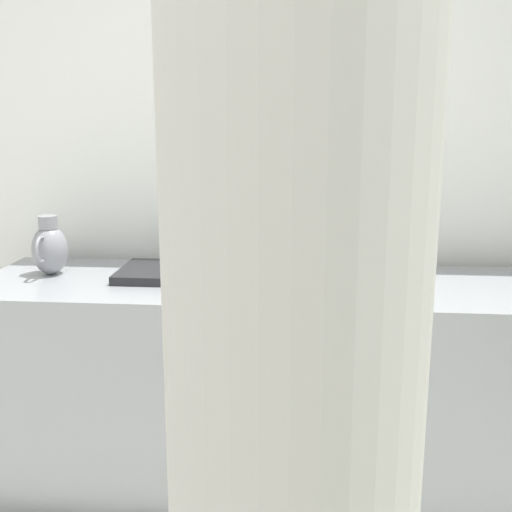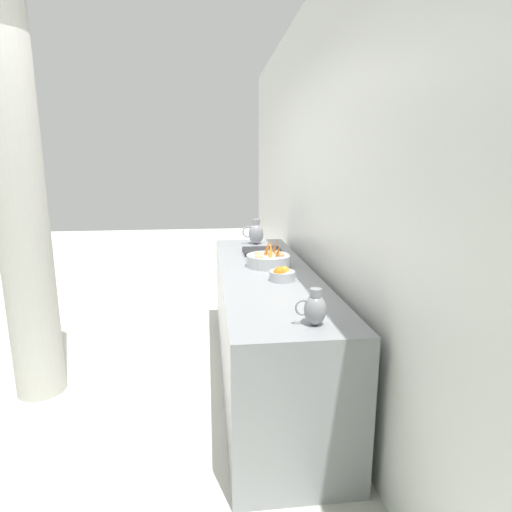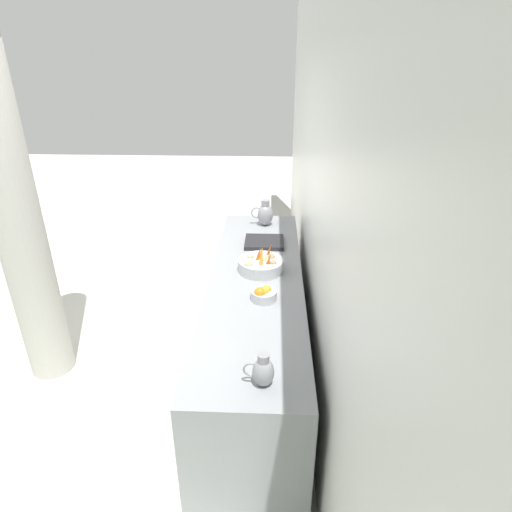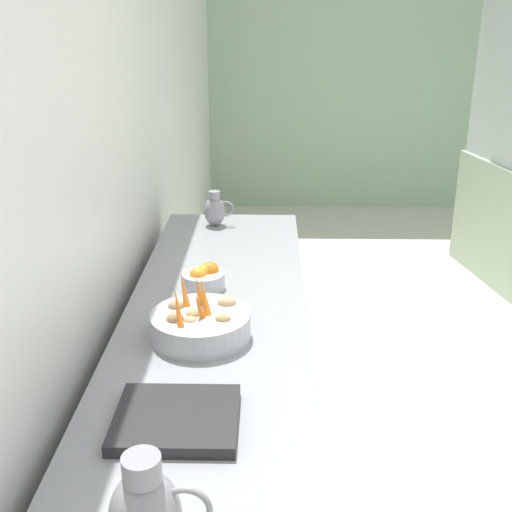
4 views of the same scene
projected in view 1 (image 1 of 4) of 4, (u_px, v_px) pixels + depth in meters
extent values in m
cube|color=white|center=(417.00, 127.00, 2.84)|extent=(0.10, 8.59, 3.00)
cube|color=gray|center=(300.00, 384.00, 2.67)|extent=(0.70, 2.67, 0.89)
cylinder|color=#ADAFB5|center=(275.00, 269.00, 2.61)|extent=(0.35, 0.35, 0.09)
torus|color=#ADAFB5|center=(275.00, 279.00, 2.62)|extent=(0.20, 0.20, 0.01)
cone|color=orange|center=(296.00, 245.00, 2.64)|extent=(0.06, 0.10, 0.15)
cone|color=orange|center=(278.00, 248.00, 2.57)|extent=(0.07, 0.10, 0.16)
cone|color=orange|center=(258.00, 244.00, 2.66)|extent=(0.06, 0.10, 0.15)
cone|color=orange|center=(290.00, 247.00, 2.59)|extent=(0.06, 0.10, 0.16)
cone|color=orange|center=(267.00, 250.00, 2.59)|extent=(0.06, 0.05, 0.12)
ellipsoid|color=#9E7F56|center=(265.00, 254.00, 2.68)|extent=(0.06, 0.05, 0.05)
ellipsoid|color=tan|center=(274.00, 258.00, 2.62)|extent=(0.06, 0.05, 0.04)
ellipsoid|color=tan|center=(263.00, 258.00, 2.63)|extent=(0.05, 0.04, 0.04)
ellipsoid|color=#9E7F56|center=(289.00, 254.00, 2.68)|extent=(0.06, 0.05, 0.05)
ellipsoid|color=tan|center=(295.00, 263.00, 2.50)|extent=(0.07, 0.06, 0.05)
ellipsoid|color=tan|center=(263.00, 263.00, 2.52)|extent=(0.05, 0.05, 0.04)
cylinder|color=#ADAFB5|center=(378.00, 272.00, 2.61)|extent=(0.18, 0.18, 0.07)
sphere|color=orange|center=(386.00, 266.00, 2.57)|extent=(0.08, 0.08, 0.08)
sphere|color=orange|center=(374.00, 264.00, 2.62)|extent=(0.07, 0.07, 0.07)
sphere|color=orange|center=(383.00, 266.00, 2.59)|extent=(0.07, 0.07, 0.07)
ellipsoid|color=gray|center=(50.00, 250.00, 2.69)|extent=(0.15, 0.15, 0.21)
cylinder|color=gray|center=(48.00, 222.00, 2.67)|extent=(0.08, 0.08, 0.06)
torus|color=gray|center=(42.00, 250.00, 2.61)|extent=(0.11, 0.01, 0.11)
cube|color=#232326|center=(156.00, 272.00, 2.67)|extent=(0.34, 0.30, 0.04)
cylinder|color=#B2AFA8|center=(298.00, 168.00, 0.77)|extent=(0.34, 0.34, 3.00)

